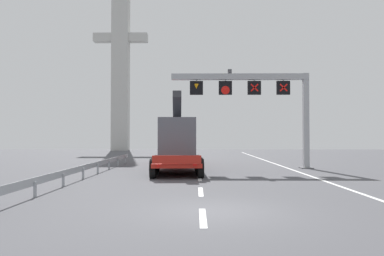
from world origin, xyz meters
The scene contains 7 objects.
ground centered at (0.00, 0.00, 0.00)m, with size 112.00×112.00×0.00m, color #4C4C51.
lane_markings centered at (-0.36, 14.19, 0.01)m, with size 0.20×42.98×0.01m.
edge_line_right centered at (6.20, 12.00, 0.01)m, with size 0.20×63.00×0.01m, color silver.
overhead_lane_gantry centered at (4.03, 15.92, 5.61)m, with size 10.41×0.90×7.32m.
heavy_haul_truck_red centered at (-2.00, 16.61, 1.99)m, with size 3.61×14.16×5.30m.
guardrail_left centered at (-6.82, 10.26, 0.56)m, with size 0.13×24.53×0.76m.
bridge_pylon_distant centered at (-13.23, 50.54, 15.63)m, with size 9.00×2.00×30.49m.
Camera 1 is at (-0.55, -11.81, 2.35)m, focal length 35.06 mm.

